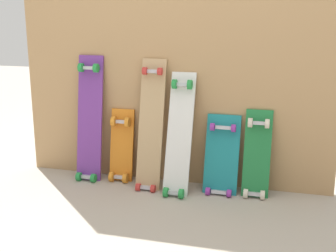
# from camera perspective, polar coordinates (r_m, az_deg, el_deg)

# --- Properties ---
(ground_plane) EXTENTS (12.00, 12.00, 0.00)m
(ground_plane) POSITION_cam_1_polar(r_m,az_deg,el_deg) (3.25, 0.33, -7.25)
(ground_plane) COLOR #A89E8E
(plywood_wall_panel) EXTENTS (2.23, 0.04, 1.68)m
(plywood_wall_panel) POSITION_cam_1_polar(r_m,az_deg,el_deg) (3.11, 0.69, 7.76)
(plywood_wall_panel) COLOR tan
(plywood_wall_panel) RESTS_ON ground
(skateboard_purple) EXTENTS (0.19, 0.21, 0.96)m
(skateboard_purple) POSITION_cam_1_polar(r_m,az_deg,el_deg) (3.28, -9.96, 0.40)
(skateboard_purple) COLOR #6B338C
(skateboard_purple) RESTS_ON ground
(skateboard_orange) EXTENTS (0.17, 0.17, 0.58)m
(skateboard_orange) POSITION_cam_1_polar(r_m,az_deg,el_deg) (3.26, -5.98, -2.96)
(skateboard_orange) COLOR orange
(skateboard_orange) RESTS_ON ground
(skateboard_natural) EXTENTS (0.17, 0.27, 0.96)m
(skateboard_natural) POSITION_cam_1_polar(r_m,az_deg,el_deg) (3.09, -2.23, -0.47)
(skateboard_natural) COLOR tan
(skateboard_natural) RESTS_ON ground
(skateboard_white) EXTENTS (0.17, 0.33, 0.87)m
(skateboard_white) POSITION_cam_1_polar(r_m,az_deg,el_deg) (3.01, 1.41, -1.61)
(skateboard_white) COLOR silver
(skateboard_white) RESTS_ON ground
(skateboard_teal) EXTENTS (0.23, 0.22, 0.59)m
(skateboard_teal) POSITION_cam_1_polar(r_m,az_deg,el_deg) (3.05, 6.82, -4.29)
(skateboard_teal) COLOR #197A7F
(skateboard_teal) RESTS_ON ground
(skateboard_green) EXTENTS (0.18, 0.21, 0.63)m
(skateboard_green) POSITION_cam_1_polar(r_m,az_deg,el_deg) (3.03, 11.23, -4.08)
(skateboard_green) COLOR #1E7238
(skateboard_green) RESTS_ON ground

